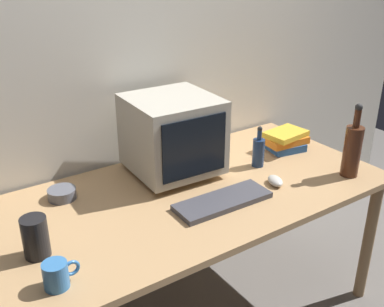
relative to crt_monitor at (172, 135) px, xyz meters
The scene contains 11 objects.
back_wall 0.46m from the crt_monitor, 94.93° to the left, with size 4.00×0.08×2.50m, color silver.
desk 0.33m from the crt_monitor, 97.43° to the right, with size 1.75×0.87×0.71m.
crt_monitor is the anchor object (origin of this frame).
keyboard 0.40m from the crt_monitor, 86.99° to the right, with size 0.42×0.15×0.02m, color #3F3F47.
computer_mouse 0.51m from the crt_monitor, 48.44° to the right, with size 0.06×0.10×0.04m, color beige.
bottle_tall 0.83m from the crt_monitor, 35.85° to the right, with size 0.08×0.08×0.35m.
bottle_short 0.43m from the crt_monitor, 23.69° to the right, with size 0.06×0.06×0.21m.
book_stack 0.65m from the crt_monitor, ahead, with size 0.23×0.17×0.10m.
mug 0.88m from the crt_monitor, 146.85° to the right, with size 0.12×0.08×0.09m.
cd_spindle 0.55m from the crt_monitor, behind, with size 0.12×0.12×0.04m, color #595B66.
metal_canister 0.79m from the crt_monitor, 159.12° to the right, with size 0.09×0.09×0.15m, color black.
Camera 1 is at (-1.00, -1.47, 1.69)m, focal length 43.07 mm.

